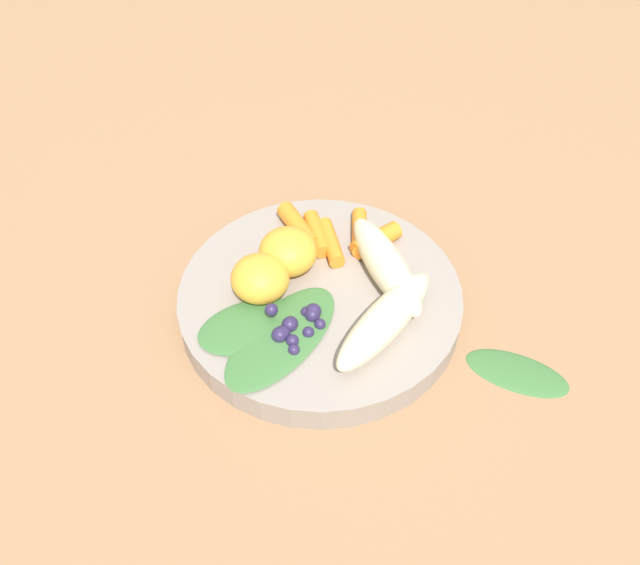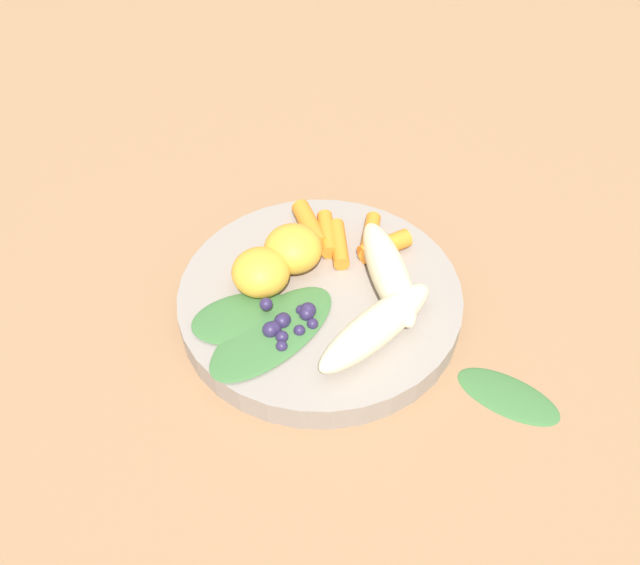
{
  "view_description": "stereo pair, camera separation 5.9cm",
  "coord_description": "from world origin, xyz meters",
  "px_view_note": "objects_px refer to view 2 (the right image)",
  "views": [
    {
      "loc": [
        -0.4,
        -0.07,
        0.47
      ],
      "look_at": [
        0.0,
        0.0,
        0.04
      ],
      "focal_mm": 37.13,
      "sensor_mm": 36.0,
      "label": 1
    },
    {
      "loc": [
        -0.39,
        -0.13,
        0.47
      ],
      "look_at": [
        0.0,
        0.0,
        0.04
      ],
      "focal_mm": 37.13,
      "sensor_mm": 36.0,
      "label": 2
    }
  ],
  "objects_px": {
    "banana_peeled_left": "(388,272)",
    "banana_peeled_right": "(376,327)",
    "bowl": "(320,300)",
    "kale_leaf_stray": "(508,395)",
    "orange_segment_near": "(261,272)"
  },
  "relations": [
    {
      "from": "bowl",
      "to": "banana_peeled_right",
      "type": "relative_size",
      "value": 1.99
    },
    {
      "from": "bowl",
      "to": "orange_segment_near",
      "type": "xyz_separation_m",
      "value": [
        -0.01,
        0.05,
        0.03
      ]
    },
    {
      "from": "bowl",
      "to": "banana_peeled_right",
      "type": "distance_m",
      "value": 0.08
    },
    {
      "from": "banana_peeled_left",
      "to": "orange_segment_near",
      "type": "bearing_deg",
      "value": 79.46
    },
    {
      "from": "bowl",
      "to": "banana_peeled_left",
      "type": "bearing_deg",
      "value": -64.7
    },
    {
      "from": "banana_peeled_left",
      "to": "banana_peeled_right",
      "type": "bearing_deg",
      "value": 154.86
    },
    {
      "from": "bowl",
      "to": "banana_peeled_left",
      "type": "distance_m",
      "value": 0.07
    },
    {
      "from": "banana_peeled_left",
      "to": "banana_peeled_right",
      "type": "distance_m",
      "value": 0.07
    },
    {
      "from": "bowl",
      "to": "orange_segment_near",
      "type": "bearing_deg",
      "value": 104.83
    },
    {
      "from": "bowl",
      "to": "kale_leaf_stray",
      "type": "distance_m",
      "value": 0.19
    },
    {
      "from": "banana_peeled_right",
      "to": "banana_peeled_left",
      "type": "bearing_deg",
      "value": 33.08
    },
    {
      "from": "orange_segment_near",
      "to": "kale_leaf_stray",
      "type": "height_order",
      "value": "orange_segment_near"
    },
    {
      "from": "banana_peeled_left",
      "to": "banana_peeled_right",
      "type": "xyz_separation_m",
      "value": [
        -0.07,
        -0.01,
        0.0
      ]
    },
    {
      "from": "banana_peeled_right",
      "to": "kale_leaf_stray",
      "type": "bearing_deg",
      "value": -64.17
    },
    {
      "from": "bowl",
      "to": "kale_leaf_stray",
      "type": "xyz_separation_m",
      "value": [
        -0.04,
        -0.18,
        -0.01
      ]
    }
  ]
}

